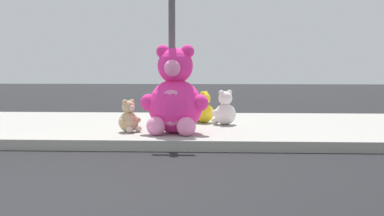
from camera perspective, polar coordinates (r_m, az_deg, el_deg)
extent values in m
plane|color=black|center=(4.81, -19.26, -9.85)|extent=(60.00, 60.00, 0.00)
cube|color=#9E9B93|center=(9.73, -7.52, -2.02)|extent=(28.00, 4.40, 0.15)
cylinder|color=#4C4C51|center=(8.76, -2.11, 8.27)|extent=(0.11, 0.11, 3.20)
sphere|color=#F22D93|center=(8.20, -1.75, 0.19)|extent=(0.81, 0.81, 0.81)
ellipsoid|color=pink|center=(7.92, -2.14, 0.03)|extent=(0.46, 0.22, 0.53)
sphere|color=#F22D93|center=(8.18, -1.76, 4.42)|extent=(0.53, 0.53, 0.53)
sphere|color=pink|center=(7.96, -2.06, 4.19)|extent=(0.24, 0.24, 0.24)
sphere|color=#F22D93|center=(8.15, -0.47, 5.92)|extent=(0.20, 0.20, 0.20)
sphere|color=#F22D93|center=(8.04, 0.82, 0.53)|extent=(0.25, 0.25, 0.25)
sphere|color=pink|center=(7.85, -0.61, -1.96)|extent=(0.28, 0.28, 0.28)
sphere|color=#F22D93|center=(8.22, -3.05, 5.91)|extent=(0.20, 0.20, 0.20)
sphere|color=#F22D93|center=(8.18, -4.54, 0.59)|extent=(0.25, 0.25, 0.25)
sphere|color=pink|center=(7.94, -3.79, -1.90)|extent=(0.28, 0.28, 0.28)
sphere|color=tan|center=(8.43, -6.63, -1.45)|extent=(0.31, 0.31, 0.31)
ellipsoid|color=beige|center=(8.34, -6.17, -1.51)|extent=(0.16, 0.17, 0.20)
sphere|color=tan|center=(8.41, -6.64, 0.11)|extent=(0.20, 0.20, 0.20)
sphere|color=beige|center=(8.34, -6.29, -0.01)|extent=(0.09, 0.09, 0.09)
sphere|color=tan|center=(8.44, -6.27, 0.68)|extent=(0.08, 0.08, 0.08)
sphere|color=tan|center=(8.48, -5.69, -1.25)|extent=(0.10, 0.10, 0.10)
sphere|color=beige|center=(8.39, -5.62, -2.16)|extent=(0.11, 0.11, 0.11)
sphere|color=tan|center=(8.36, -7.03, 0.63)|extent=(0.08, 0.08, 0.08)
sphere|color=tan|center=(8.31, -7.27, -1.38)|extent=(0.10, 0.10, 0.10)
sphere|color=beige|center=(8.28, -6.54, -2.25)|extent=(0.11, 0.11, 0.11)
sphere|color=#8CD133|center=(9.43, -3.01, -0.55)|extent=(0.39, 0.39, 0.39)
ellipsoid|color=#B8DE87|center=(9.47, -3.83, -0.54)|extent=(0.11, 0.22, 0.25)
sphere|color=#8CD133|center=(9.41, -3.02, 1.20)|extent=(0.25, 0.25, 0.25)
sphere|color=#B8DE87|center=(9.44, -3.65, 1.11)|extent=(0.12, 0.12, 0.12)
sphere|color=#8CD133|center=(9.32, -3.15, 1.79)|extent=(0.10, 0.10, 0.10)
sphere|color=#8CD133|center=(9.26, -3.58, -0.47)|extent=(0.12, 0.12, 0.12)
sphere|color=#B8DE87|center=(9.38, -4.14, -1.37)|extent=(0.13, 0.13, 0.13)
sphere|color=#8CD133|center=(9.49, -2.89, 1.84)|extent=(0.10, 0.10, 0.10)
sphere|color=#8CD133|center=(9.62, -3.02, -0.28)|extent=(0.12, 0.12, 0.12)
sphere|color=#B8DE87|center=(9.59, -3.81, -1.24)|extent=(0.13, 0.13, 0.13)
sphere|color=yellow|center=(9.70, 1.27, -0.54)|extent=(0.34, 0.34, 0.34)
ellipsoid|color=#F0DB80|center=(9.74, 0.59, -0.51)|extent=(0.13, 0.20, 0.22)
sphere|color=yellow|center=(9.68, 1.28, 0.98)|extent=(0.23, 0.23, 0.23)
sphere|color=#F0DB80|center=(9.72, 0.74, 0.91)|extent=(0.10, 0.10, 0.10)
sphere|color=yellow|center=(9.60, 1.11, 1.49)|extent=(0.09, 0.09, 0.09)
sphere|color=yellow|center=(9.56, 0.69, -0.45)|extent=(0.11, 0.11, 0.11)
sphere|color=#F0DB80|center=(9.67, 0.26, -1.22)|extent=(0.12, 0.12, 0.12)
sphere|color=yellow|center=(9.75, 1.44, 1.53)|extent=(0.09, 0.09, 0.09)
sphere|color=yellow|center=(9.87, 1.37, -0.30)|extent=(0.11, 0.11, 0.11)
sphere|color=#F0DB80|center=(9.85, 0.66, -1.12)|extent=(0.12, 0.12, 0.12)
sphere|color=white|center=(9.39, 3.49, -0.65)|extent=(0.37, 0.37, 0.37)
ellipsoid|color=white|center=(9.50, 3.03, -0.59)|extent=(0.21, 0.18, 0.24)
sphere|color=white|center=(9.37, 3.50, 1.02)|extent=(0.24, 0.24, 0.24)
sphere|color=white|center=(9.45, 3.14, 0.97)|extent=(0.11, 0.11, 0.11)
sphere|color=white|center=(9.31, 3.08, 1.60)|extent=(0.09, 0.09, 0.09)
sphere|color=white|center=(9.32, 2.45, -0.51)|extent=(0.11, 0.11, 0.11)
sphere|color=white|center=(9.47, 2.44, -1.33)|extent=(0.13, 0.13, 0.13)
sphere|color=white|center=(9.41, 3.92, 1.62)|extent=(0.09, 0.09, 0.09)
sphere|color=white|center=(9.52, 4.19, -0.41)|extent=(0.11, 0.11, 0.11)
sphere|color=white|center=(9.58, 3.44, -1.26)|extent=(0.13, 0.13, 0.13)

